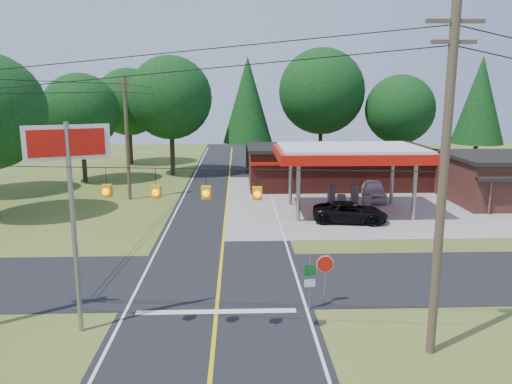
{
  "coord_description": "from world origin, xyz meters",
  "views": [
    {
      "loc": [
        0.92,
        -22.5,
        8.88
      ],
      "look_at": [
        2.0,
        7.0,
        2.8
      ],
      "focal_mm": 35.0,
      "sensor_mm": 36.0,
      "label": 1
    }
  ],
  "objects_px": {
    "sedan_car": "(374,191)",
    "octagonal_stop_sign": "(325,268)",
    "big_stop_sign": "(70,176)",
    "gas_canopy": "(350,155)",
    "suv_car": "(350,212)"
  },
  "relations": [
    {
      "from": "sedan_car",
      "to": "gas_canopy",
      "type": "bearing_deg",
      "value": -116.04
    },
    {
      "from": "suv_car",
      "to": "octagonal_stop_sign",
      "type": "height_order",
      "value": "octagonal_stop_sign"
    },
    {
      "from": "gas_canopy",
      "to": "suv_car",
      "type": "bearing_deg",
      "value": -99.79
    },
    {
      "from": "gas_canopy",
      "to": "sedan_car",
      "type": "relative_size",
      "value": 2.29
    },
    {
      "from": "gas_canopy",
      "to": "suv_car",
      "type": "height_order",
      "value": "gas_canopy"
    },
    {
      "from": "suv_car",
      "to": "gas_canopy",
      "type": "bearing_deg",
      "value": -0.61
    },
    {
      "from": "big_stop_sign",
      "to": "sedan_car",
      "type": "bearing_deg",
      "value": 52.32
    },
    {
      "from": "sedan_car",
      "to": "big_stop_sign",
      "type": "bearing_deg",
      "value": -116.85
    },
    {
      "from": "gas_canopy",
      "to": "suv_car",
      "type": "xyz_separation_m",
      "value": [
        -0.5,
        -2.9,
        -3.57
      ]
    },
    {
      "from": "gas_canopy",
      "to": "sedan_car",
      "type": "distance_m",
      "value": 6.09
    },
    {
      "from": "gas_canopy",
      "to": "sedan_car",
      "type": "bearing_deg",
      "value": 53.13
    },
    {
      "from": "sedan_car",
      "to": "octagonal_stop_sign",
      "type": "distance_m",
      "value": 21.39
    },
    {
      "from": "big_stop_sign",
      "to": "octagonal_stop_sign",
      "type": "distance_m",
      "value": 10.61
    },
    {
      "from": "gas_canopy",
      "to": "octagonal_stop_sign",
      "type": "relative_size",
      "value": 4.87
    },
    {
      "from": "suv_car",
      "to": "octagonal_stop_sign",
      "type": "bearing_deg",
      "value": 172.23
    }
  ]
}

